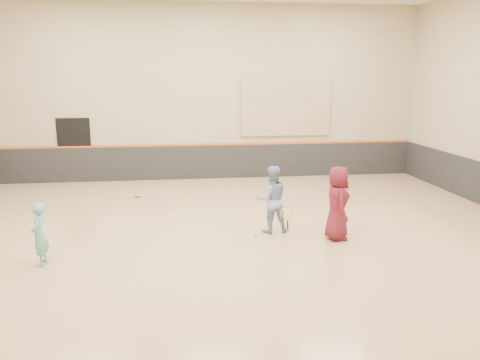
{
  "coord_description": "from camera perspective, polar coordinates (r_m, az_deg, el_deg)",
  "views": [
    {
      "loc": [
        -0.92,
        -10.35,
        3.54
      ],
      "look_at": [
        0.46,
        0.4,
        1.15
      ],
      "focal_mm": 35.0,
      "sensor_mm": 36.0,
      "label": 1
    }
  ],
  "objects": [
    {
      "name": "girl",
      "position": [
        9.74,
        -23.26,
        -6.12
      ],
      "size": [
        0.3,
        0.45,
        1.22
      ],
      "primitive_type": "imported",
      "rotation": [
        0.0,
        0.0,
        -1.54
      ],
      "color": "#68B5B4",
      "rests_on": "floor"
    },
    {
      "name": "doorway",
      "position": [
        16.89,
        -19.5,
        3.42
      ],
      "size": [
        1.1,
        0.05,
        2.2
      ],
      "primitive_type": "cube",
      "color": "black",
      "rests_on": "floor"
    },
    {
      "name": "ball_in_hand",
      "position": [
        10.43,
        13.12,
        -1.56
      ],
      "size": [
        0.07,
        0.07,
        0.07
      ],
      "primitive_type": "sphere",
      "color": "#CFD331",
      "rests_on": "young_man"
    },
    {
      "name": "spare_racket",
      "position": [
        14.46,
        -13.16,
        -1.81
      ],
      "size": [
        0.71,
        0.71,
        0.12
      ],
      "primitive_type": null,
      "color": "#B0D62F",
      "rests_on": "floor"
    },
    {
      "name": "ball_beside_spare",
      "position": [
        14.43,
        -6.32,
        -1.7
      ],
      "size": [
        0.07,
        0.07,
        0.07
      ],
      "primitive_type": "sphere",
      "color": "#B8D832",
      "rests_on": "floor"
    },
    {
      "name": "instructor",
      "position": [
        10.81,
        3.88,
        -2.35
      ],
      "size": [
        0.8,
        0.65,
        1.57
      ],
      "primitive_type": "imported",
      "rotation": [
        0.0,
        0.0,
        3.21
      ],
      "color": "#7F9BC4",
      "rests_on": "floor"
    },
    {
      "name": "room",
      "position": [
        10.74,
        -2.15,
        -2.28
      ],
      "size": [
        15.04,
        12.04,
        6.22
      ],
      "color": "tan",
      "rests_on": "ground"
    },
    {
      "name": "ball_under_racket",
      "position": [
        10.71,
        1.83,
        -6.67
      ],
      "size": [
        0.07,
        0.07,
        0.07
      ],
      "primitive_type": "sphere",
      "color": "#DBEA36",
      "rests_on": "floor"
    },
    {
      "name": "accent_stripe",
      "position": [
        16.5,
        -4.05,
        4.32
      ],
      "size": [
        14.9,
        0.03,
        0.06
      ],
      "primitive_type": "cube",
      "color": "#D85914",
      "rests_on": "wall_back"
    },
    {
      "name": "held_racket",
      "position": [
        10.64,
        5.75,
        -3.97
      ],
      "size": [
        0.34,
        0.34,
        0.62
      ],
      "primitive_type": null,
      "color": "#A2C12A",
      "rests_on": "instructor"
    },
    {
      "name": "wainscot_back",
      "position": [
        16.61,
        -4.02,
        2.21
      ],
      "size": [
        14.9,
        0.04,
        1.2
      ],
      "primitive_type": "cube",
      "color": "#232326",
      "rests_on": "floor"
    },
    {
      "name": "acoustic_panel",
      "position": [
        16.75,
        5.61,
        8.82
      ],
      "size": [
        3.2,
        0.08,
        2.0
      ],
      "primitive_type": "cube",
      "color": "tan",
      "rests_on": "wall_back"
    },
    {
      "name": "young_man",
      "position": [
        10.53,
        11.78,
        -2.78
      ],
      "size": [
        0.57,
        0.83,
        1.65
      ],
      "primitive_type": "imported",
      "rotation": [
        0.0,
        0.0,
        1.52
      ],
      "color": "maroon",
      "rests_on": "floor"
    }
  ]
}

